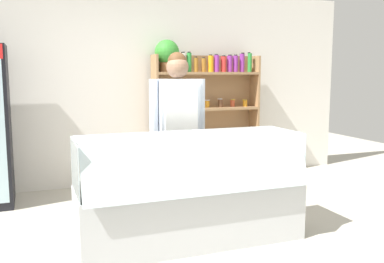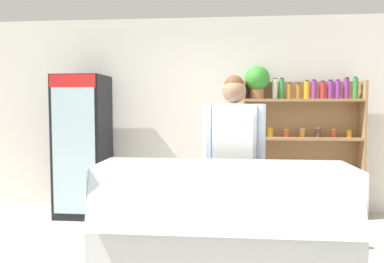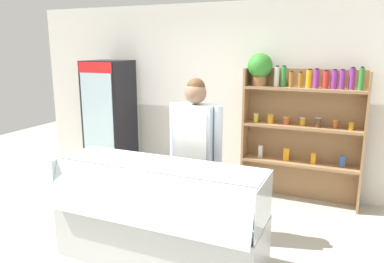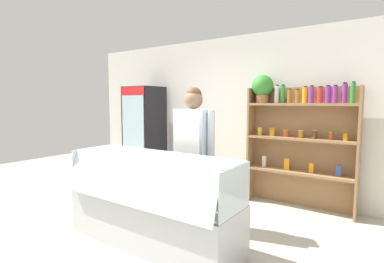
{
  "view_description": "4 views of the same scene",
  "coord_description": "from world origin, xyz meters",
  "px_view_note": "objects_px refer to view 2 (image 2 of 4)",
  "views": [
    {
      "loc": [
        -1.28,
        -3.59,
        1.55
      ],
      "look_at": [
        0.34,
        0.7,
        0.92
      ],
      "focal_mm": 40.0,
      "sensor_mm": 36.0,
      "label": 1
    },
    {
      "loc": [
        0.08,
        -3.01,
        1.46
      ],
      "look_at": [
        -0.24,
        0.46,
        1.23
      ],
      "focal_mm": 35.0,
      "sensor_mm": 36.0,
      "label": 2
    },
    {
      "loc": [
        1.69,
        -2.98,
        2.1
      ],
      "look_at": [
        0.09,
        0.66,
        1.18
      ],
      "focal_mm": 35.0,
      "sensor_mm": 36.0,
      "label": 3
    },
    {
      "loc": [
        2.25,
        -2.44,
        1.58
      ],
      "look_at": [
        0.24,
        0.46,
        1.23
      ],
      "focal_mm": 28.0,
      "sensor_mm": 36.0,
      "label": 4
    }
  ],
  "objects_px": {
    "drinks_fridge": "(83,146)",
    "shop_clerk": "(234,149)",
    "deli_display_case": "(222,249)",
    "shelving_unit": "(292,127)"
  },
  "relations": [
    {
      "from": "shelving_unit",
      "to": "drinks_fridge",
      "type": "bearing_deg",
      "value": -174.6
    },
    {
      "from": "drinks_fridge",
      "to": "deli_display_case",
      "type": "bearing_deg",
      "value": -44.59
    },
    {
      "from": "drinks_fridge",
      "to": "shop_clerk",
      "type": "relative_size",
      "value": 1.06
    },
    {
      "from": "deli_display_case",
      "to": "shop_clerk",
      "type": "height_order",
      "value": "shop_clerk"
    },
    {
      "from": "drinks_fridge",
      "to": "deli_display_case",
      "type": "distance_m",
      "value": 2.71
    },
    {
      "from": "drinks_fridge",
      "to": "shop_clerk",
      "type": "bearing_deg",
      "value": -31.11
    },
    {
      "from": "drinks_fridge",
      "to": "deli_display_case",
      "type": "height_order",
      "value": "drinks_fridge"
    },
    {
      "from": "shelving_unit",
      "to": "deli_display_case",
      "type": "relative_size",
      "value": 0.97
    },
    {
      "from": "shelving_unit",
      "to": "shop_clerk",
      "type": "height_order",
      "value": "shelving_unit"
    },
    {
      "from": "deli_display_case",
      "to": "shop_clerk",
      "type": "xyz_separation_m",
      "value": [
        0.1,
        0.66,
        0.74
      ]
    }
  ]
}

